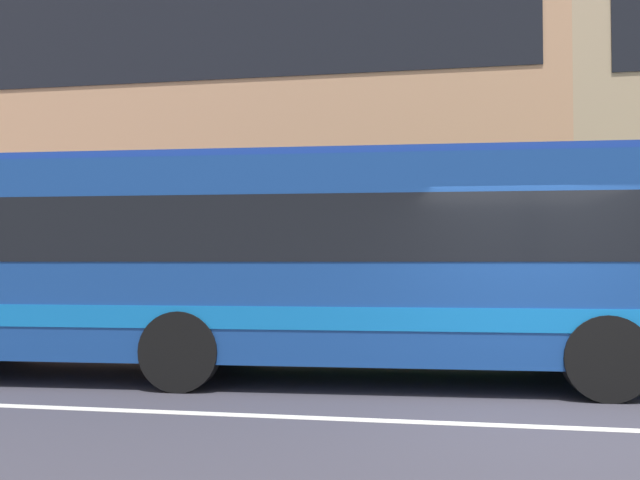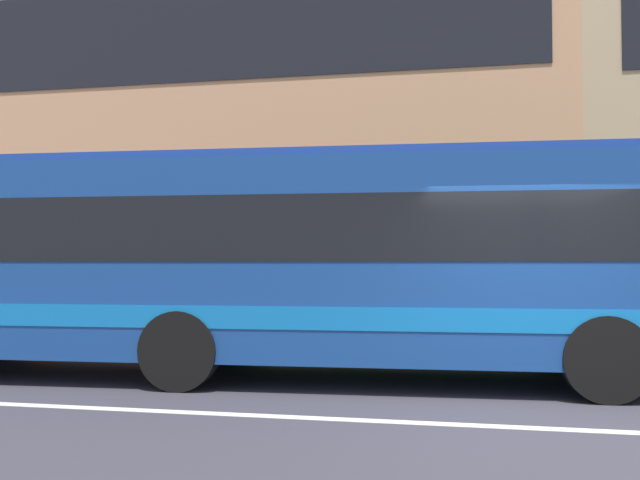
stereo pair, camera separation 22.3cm
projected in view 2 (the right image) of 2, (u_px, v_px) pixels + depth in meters
ground_plane at (557, 429)px, 6.42m from camera, size 160.00×160.00×0.00m
lane_centre_line at (557, 429)px, 6.42m from camera, size 60.00×0.16×0.01m
apartment_block_left at (279, 106)px, 22.98m from camera, size 18.13×8.96×13.90m
transit_bus at (254, 257)px, 9.44m from camera, size 10.96×3.06×3.04m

